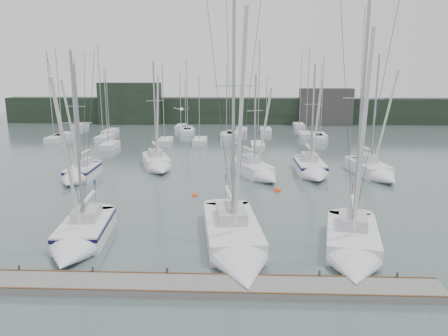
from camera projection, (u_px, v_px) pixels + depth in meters
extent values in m
plane|color=#4D5E5D|center=(210.00, 250.00, 27.05)|extent=(160.00, 160.00, 0.00)
cube|color=#60605C|center=(203.00, 286.00, 22.14)|extent=(24.00, 2.00, 0.40)
cube|color=black|center=(232.00, 111.00, 86.81)|extent=(90.00, 4.00, 5.00)
cube|color=black|center=(130.00, 104.00, 85.32)|extent=(12.00, 3.00, 8.00)
cube|color=#403D3A|center=(326.00, 107.00, 83.93)|extent=(10.00, 3.00, 7.00)
cube|color=white|center=(110.00, 146.00, 60.28)|extent=(1.80, 4.50, 0.90)
cylinder|color=#979A9F|center=(106.00, 107.00, 58.57)|extent=(0.12, 0.12, 9.88)
cube|color=white|center=(318.00, 139.00, 66.35)|extent=(1.80, 4.50, 0.90)
cylinder|color=#979A9F|center=(320.00, 101.00, 64.55)|extent=(0.12, 0.12, 10.64)
cube|color=white|center=(56.00, 139.00, 66.06)|extent=(1.80, 4.50, 0.90)
cylinder|color=#979A9F|center=(50.00, 96.00, 64.10)|extent=(0.12, 0.12, 12.14)
cube|color=white|center=(186.00, 130.00, 75.41)|extent=(1.80, 4.50, 0.90)
cylinder|color=#979A9F|center=(185.00, 104.00, 73.89)|extent=(0.12, 0.12, 8.17)
cube|color=white|center=(299.00, 126.00, 80.60)|extent=(1.80, 4.50, 0.90)
cylinder|color=#979A9F|center=(301.00, 88.00, 78.52)|extent=(0.12, 0.12, 13.11)
cube|color=white|center=(181.00, 128.00, 78.52)|extent=(1.80, 4.50, 0.90)
cylinder|color=#979A9F|center=(180.00, 99.00, 76.87)|extent=(0.12, 0.12, 9.32)
cube|color=white|center=(200.00, 141.00, 63.97)|extent=(1.80, 4.50, 0.90)
cylinder|color=#979A9F|center=(199.00, 108.00, 62.37)|extent=(0.12, 0.12, 8.91)
cube|color=white|center=(81.00, 126.00, 80.30)|extent=(1.80, 4.50, 0.90)
cylinder|color=#979A9F|center=(77.00, 90.00, 78.29)|extent=(0.12, 0.12, 12.46)
cube|color=white|center=(104.00, 138.00, 66.71)|extent=(1.80, 4.50, 0.90)
cylinder|color=#979A9F|center=(100.00, 92.00, 64.63)|extent=(0.12, 0.12, 13.16)
cube|color=white|center=(64.00, 136.00, 68.56)|extent=(1.80, 4.50, 0.90)
cylinder|color=#979A9F|center=(59.00, 92.00, 66.51)|extent=(0.12, 0.12, 12.86)
cube|color=white|center=(320.00, 136.00, 68.70)|extent=(1.80, 4.50, 0.90)
cylinder|color=#979A9F|center=(322.00, 95.00, 66.74)|extent=(0.12, 0.12, 12.05)
cube|color=white|center=(242.00, 131.00, 74.23)|extent=(1.80, 4.50, 0.90)
cylinder|color=#979A9F|center=(242.00, 103.00, 72.67)|extent=(0.12, 0.12, 8.55)
cube|color=white|center=(165.00, 142.00, 63.72)|extent=(1.80, 4.50, 0.90)
cylinder|color=#979A9F|center=(163.00, 102.00, 61.92)|extent=(0.12, 0.12, 10.67)
cube|color=white|center=(233.00, 135.00, 70.36)|extent=(1.80, 4.50, 0.90)
cylinder|color=#979A9F|center=(233.00, 104.00, 68.75)|extent=(0.12, 0.12, 8.99)
cube|color=white|center=(305.00, 135.00, 69.75)|extent=(1.80, 4.50, 0.90)
cylinder|color=#979A9F|center=(308.00, 91.00, 67.67)|extent=(0.12, 0.12, 13.15)
cube|color=white|center=(266.00, 131.00, 74.35)|extent=(1.80, 4.50, 0.90)
cylinder|color=#979A9F|center=(266.00, 103.00, 72.78)|extent=(0.12, 0.12, 8.66)
cube|color=white|center=(258.00, 146.00, 60.23)|extent=(1.80, 4.50, 0.90)
cylinder|color=#979A9F|center=(259.00, 93.00, 58.09)|extent=(0.12, 0.12, 13.66)
cube|color=white|center=(188.00, 132.00, 72.93)|extent=(1.80, 4.50, 0.90)
cylinder|color=#979A9F|center=(187.00, 96.00, 71.06)|extent=(0.12, 0.12, 11.26)
cube|color=white|center=(110.00, 132.00, 72.89)|extent=(1.80, 4.50, 0.90)
cylinder|color=#979A9F|center=(107.00, 98.00, 71.13)|extent=(0.12, 0.12, 10.36)
cube|color=white|center=(227.00, 136.00, 68.89)|extent=(1.80, 4.50, 0.90)
cylinder|color=#979A9F|center=(227.00, 99.00, 67.07)|extent=(0.12, 0.12, 10.83)
cube|color=white|center=(86.00, 231.00, 28.85)|extent=(3.40, 6.19, 1.48)
cone|color=white|center=(67.00, 259.00, 24.72)|extent=(3.08, 2.81, 2.85)
cube|color=#B7B7BC|center=(87.00, 213.00, 29.08)|extent=(1.79, 2.52, 0.69)
cylinder|color=#979A9F|center=(77.00, 140.00, 27.04)|extent=(0.18, 0.18, 10.85)
cylinder|color=silver|center=(88.00, 198.00, 29.56)|extent=(0.55, 2.92, 0.28)
cube|color=#0E0E34|center=(85.00, 224.00, 28.74)|extent=(3.42, 6.22, 0.25)
cube|color=navy|center=(95.00, 182.00, 31.36)|extent=(0.07, 0.53, 0.35)
cube|color=white|center=(232.00, 232.00, 28.60)|extent=(4.36, 8.52, 1.56)
cone|color=white|center=(244.00, 273.00, 22.94)|extent=(3.76, 3.90, 3.33)
cube|color=#B7B7BC|center=(231.00, 213.00, 28.84)|extent=(2.24, 3.47, 0.73)
cylinder|color=#979A9F|center=(233.00, 110.00, 26.21)|extent=(0.19, 0.19, 14.52)
cylinder|color=silver|center=(229.00, 195.00, 29.71)|extent=(0.81, 3.99, 0.29)
cube|color=navy|center=(226.00, 177.00, 32.15)|extent=(0.09, 0.56, 0.37)
cube|color=white|center=(352.00, 240.00, 27.39)|extent=(4.30, 6.90, 1.54)
cone|color=white|center=(355.00, 272.00, 23.06)|extent=(3.56, 3.31, 3.07)
cube|color=#B7B7BC|center=(353.00, 220.00, 27.62)|extent=(2.17, 2.85, 0.72)
cylinder|color=#979A9F|center=(361.00, 122.00, 25.25)|extent=(0.18, 0.18, 13.46)
cylinder|color=silver|center=(353.00, 203.00, 28.14)|extent=(0.91, 3.12, 0.29)
cube|color=maroon|center=(353.00, 186.00, 30.02)|extent=(0.13, 0.55, 0.37)
cube|color=white|center=(83.00, 173.00, 44.54)|extent=(2.60, 5.13, 1.49)
cone|color=white|center=(70.00, 182.00, 41.01)|extent=(2.53, 2.23, 2.48)
cube|color=#B7B7BC|center=(84.00, 162.00, 44.78)|extent=(1.41, 2.06, 0.70)
cylinder|color=#979A9F|center=(77.00, 117.00, 42.87)|extent=(0.18, 0.18, 10.14)
cylinder|color=silver|center=(85.00, 152.00, 45.08)|extent=(0.34, 2.49, 0.28)
cube|color=#0E0E34|center=(83.00, 168.00, 44.43)|extent=(2.62, 5.15, 0.25)
cube|color=white|center=(156.00, 163.00, 49.15)|extent=(4.06, 5.80, 1.52)
cone|color=white|center=(161.00, 171.00, 45.62)|extent=(3.11, 2.94, 2.53)
cube|color=#B7B7BC|center=(155.00, 153.00, 49.37)|extent=(1.98, 2.44, 0.71)
cylinder|color=#979A9F|center=(155.00, 110.00, 47.44)|extent=(0.18, 0.18, 10.42)
cylinder|color=silver|center=(154.00, 144.00, 49.67)|extent=(1.08, 2.54, 0.28)
cube|color=white|center=(253.00, 170.00, 45.65)|extent=(4.50, 6.12, 1.56)
cone|color=white|center=(270.00, 179.00, 42.02)|extent=(3.24, 3.19, 2.49)
cube|color=#B7B7BC|center=(251.00, 159.00, 45.86)|extent=(2.14, 2.60, 0.73)
cylinder|color=#979A9F|center=(255.00, 120.00, 44.07)|extent=(0.19, 0.19, 9.15)
cylinder|color=silver|center=(249.00, 149.00, 46.19)|extent=(1.35, 2.62, 0.29)
cube|color=white|center=(310.00, 168.00, 46.49)|extent=(2.93, 5.77, 1.59)
cone|color=white|center=(317.00, 178.00, 42.53)|extent=(2.83, 2.52, 2.76)
cube|color=#B7B7BC|center=(309.00, 157.00, 46.74)|extent=(1.59, 2.32, 0.74)
cylinder|color=#979A9F|center=(313.00, 114.00, 44.77)|extent=(0.19, 0.19, 10.05)
cylinder|color=silver|center=(309.00, 147.00, 47.12)|extent=(0.38, 2.79, 0.30)
cube|color=#0E0E34|center=(310.00, 164.00, 46.37)|extent=(2.95, 5.79, 0.27)
cube|color=white|center=(368.00, 170.00, 45.90)|extent=(3.65, 6.23, 1.58)
cone|color=white|center=(388.00, 180.00, 41.87)|extent=(3.05, 2.94, 2.64)
cube|color=#B7B7BC|center=(367.00, 158.00, 46.15)|extent=(1.85, 2.56, 0.74)
cylinder|color=#979A9F|center=(375.00, 110.00, 44.07)|extent=(0.19, 0.19, 11.02)
cylinder|color=silver|center=(365.00, 148.00, 46.55)|extent=(0.81, 2.86, 0.30)
sphere|color=#F14815|center=(195.00, 196.00, 38.25)|extent=(0.53, 0.53, 0.53)
sphere|color=#F14815|center=(277.00, 191.00, 39.80)|extent=(0.65, 0.65, 0.65)
ellipsoid|color=white|center=(181.00, 109.00, 27.80)|extent=(0.36, 0.51, 0.21)
cube|color=gray|center=(177.00, 109.00, 27.89)|extent=(0.49, 0.28, 0.12)
cube|color=gray|center=(186.00, 109.00, 27.71)|extent=(0.49, 0.28, 0.12)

